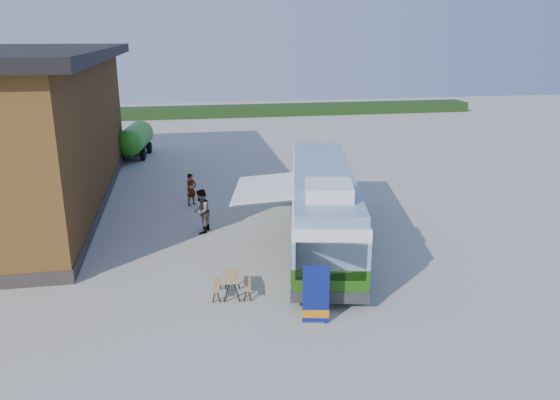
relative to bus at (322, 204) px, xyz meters
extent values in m
plane|color=#BCB7AD|center=(-2.74, -2.03, -1.68)|extent=(100.00, 100.00, 0.00)
cube|color=brown|center=(-13.24, 7.97, 1.82)|extent=(8.00, 20.00, 7.00)
cube|color=black|center=(-13.24, 7.97, 5.57)|extent=(9.60, 21.20, 0.50)
cube|color=#332D28|center=(-13.24, 7.97, -1.43)|extent=(8.10, 20.10, 0.50)
cube|color=#264419|center=(5.26, 35.97, -1.18)|extent=(40.00, 3.00, 1.00)
cube|color=#326410|center=(0.01, 0.07, -0.82)|extent=(4.69, 11.63, 1.04)
cube|color=#7191B1|center=(0.01, 0.07, 0.13)|extent=(4.69, 11.63, 0.85)
cube|color=black|center=(-1.04, 0.78, 0.13)|extent=(2.01, 9.29, 0.66)
cube|color=black|center=(1.26, 0.29, 0.13)|extent=(2.01, 9.29, 0.66)
cube|color=white|center=(0.01, 0.07, 0.77)|extent=(4.69, 11.63, 0.43)
cube|color=#7191B1|center=(0.01, 0.07, 1.17)|extent=(4.51, 11.41, 0.38)
cube|color=white|center=(-0.73, -3.46, 1.60)|extent=(1.84, 1.99, 0.47)
cube|color=black|center=(-1.16, -5.47, -0.02)|extent=(2.10, 0.50, 1.23)
cube|color=#2D2D2D|center=(-1.15, -5.42, -1.20)|extent=(2.41, 0.70, 0.38)
cube|color=#2D2D2D|center=(1.18, 5.56, -1.20)|extent=(2.41, 0.70, 0.38)
cylinder|color=black|center=(-1.82, -3.42, -1.20)|extent=(0.48, 0.99, 0.95)
cylinder|color=black|center=(0.27, -3.86, -1.20)|extent=(0.48, 0.99, 0.95)
cylinder|color=black|center=(-0.34, 3.54, -1.20)|extent=(0.48, 0.99, 0.95)
cylinder|color=black|center=(1.75, 3.10, -1.20)|extent=(0.48, 0.99, 0.95)
cube|color=white|center=(-2.30, -0.15, 0.86)|extent=(3.07, 4.16, 0.29)
cube|color=#A5A8AD|center=(-1.15, -0.39, 1.03)|extent=(0.99, 3.99, 0.15)
cylinder|color=#A5A8AD|center=(-2.62, -1.69, 0.76)|extent=(2.39, 0.56, 0.31)
cylinder|color=#A5A8AD|center=(-1.97, 1.39, 0.76)|extent=(2.39, 0.56, 0.31)
cube|color=navy|center=(-1.76, -6.06, -0.76)|extent=(0.76, 0.19, 1.82)
cube|color=#C87312|center=(-1.76, -6.06, -1.38)|extent=(0.78, 0.20, 0.26)
cube|color=#A5A8AD|center=(-1.76, -6.06, -1.65)|extent=(0.57, 0.29, 0.05)
cylinder|color=#A5A8AD|center=(-1.76, -6.04, -0.76)|extent=(0.03, 0.03, 1.82)
cube|color=tan|center=(-4.00, -3.87, -1.00)|extent=(0.57, 1.12, 0.04)
cube|color=tan|center=(-4.49, -3.81, -1.27)|extent=(0.35, 1.09, 0.03)
cube|color=tan|center=(-3.51, -3.92, -1.27)|extent=(0.35, 1.09, 0.03)
cube|color=black|center=(-4.21, -4.29, -1.34)|extent=(0.05, 0.05, 0.66)
cube|color=black|center=(-3.89, -4.33, -1.34)|extent=(0.05, 0.05, 0.66)
cube|color=black|center=(-4.11, -3.40, -1.34)|extent=(0.05, 0.05, 0.66)
cube|color=black|center=(-3.79, -3.44, -1.34)|extent=(0.05, 0.05, 0.66)
imported|color=#999999|center=(-5.01, 6.25, -0.88)|extent=(0.69, 0.66, 1.58)
imported|color=#999999|center=(-4.69, 2.21, -0.73)|extent=(0.98, 1.11, 1.90)
cylinder|color=#2C931A|center=(-8.44, 18.06, -0.37)|extent=(2.26, 4.09, 1.75)
sphere|color=#2C931A|center=(-8.71, 16.13, -0.37)|extent=(1.75, 1.75, 1.75)
sphere|color=#2C931A|center=(-8.18, 19.98, -0.37)|extent=(1.75, 1.75, 1.75)
cube|color=black|center=(-8.44, 18.06, -1.14)|extent=(1.71, 4.20, 0.19)
cube|color=black|center=(-8.79, 15.56, -1.19)|extent=(0.27, 1.17, 0.10)
cylinder|color=black|center=(-9.27, 17.00, -1.29)|extent=(0.35, 0.80, 0.78)
cylinder|color=black|center=(-7.93, 16.81, -1.29)|extent=(0.35, 0.80, 0.78)
cylinder|color=black|center=(-8.96, 19.30, -1.29)|extent=(0.35, 0.80, 0.78)
cylinder|color=black|center=(-7.61, 19.12, -1.29)|extent=(0.35, 0.80, 0.78)
camera|label=1|loc=(-5.38, -19.93, 6.51)|focal=35.00mm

